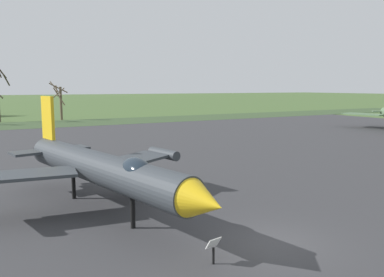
% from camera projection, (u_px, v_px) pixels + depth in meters
% --- Properties ---
extents(ground_plane, '(600.00, 600.00, 0.00)m').
position_uv_depth(ground_plane, '(273.00, 244.00, 14.02)').
color(ground_plane, '#425B2D').
extents(asphalt_apron, '(109.27, 56.96, 0.05)m').
position_uv_depth(asphalt_apron, '(121.00, 163.00, 28.87)').
color(asphalt_apron, '#333335').
rests_on(asphalt_apron, ground).
extents(grass_verge_strip, '(169.27, 12.00, 0.06)m').
position_uv_depth(grass_verge_strip, '(48.00, 124.00, 58.85)').
color(grass_verge_strip, '#344829').
rests_on(grass_verge_strip, ground).
extents(jet_fighter_rear_left, '(10.38, 14.45, 5.13)m').
position_uv_depth(jet_fighter_rear_left, '(101.00, 168.00, 17.06)').
color(jet_fighter_rear_left, '#33383D').
rests_on(jet_fighter_rear_left, ground).
extents(info_placard_rear_left, '(0.53, 0.33, 0.92)m').
position_uv_depth(info_placard_rear_left, '(213.00, 248.00, 12.22)').
color(info_placard_rear_left, black).
rests_on(info_placard_rear_left, ground).
extents(bare_tree_right_of_center, '(2.89, 3.16, 6.61)m').
position_uv_depth(bare_tree_right_of_center, '(60.00, 100.00, 66.12)').
color(bare_tree_right_of_center, brown).
rests_on(bare_tree_right_of_center, ground).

